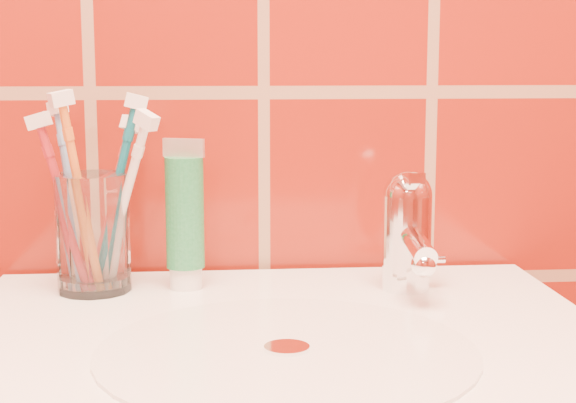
{
  "coord_description": "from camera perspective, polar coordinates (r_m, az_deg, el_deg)",
  "views": [
    {
      "loc": [
        -0.06,
        0.25,
        1.08
      ],
      "look_at": [
        0.02,
        1.08,
        0.94
      ],
      "focal_mm": 55.0,
      "sensor_mm": 36.0,
      "label": 1
    }
  ],
  "objects": [
    {
      "name": "toothbrush_0",
      "position": [
        0.89,
        -13.81,
        0.28
      ],
      "size": [
        0.1,
        0.11,
        0.2
      ],
      "primitive_type": null,
      "rotation": [
        0.23,
        0.0,
        -2.46
      ],
      "color": "#6C90C0",
      "rests_on": "glass_tumbler"
    },
    {
      "name": "toothbrush_1",
      "position": [
        0.91,
        -11.41,
        -0.09
      ],
      "size": [
        0.14,
        0.14,
        0.19
      ],
      "primitive_type": null,
      "rotation": [
        0.38,
        0.0,
        2.38
      ],
      "color": "#B22C26",
      "rests_on": "glass_tumbler"
    },
    {
      "name": "faucet",
      "position": [
        0.87,
        7.76,
        -1.66
      ],
      "size": [
        0.05,
        0.11,
        0.12
      ],
      "color": "white",
      "rests_on": "pedestal_sink"
    },
    {
      "name": "toothbrush_4",
      "position": [
        0.86,
        -13.27,
        0.38
      ],
      "size": [
        0.09,
        0.08,
        0.21
      ],
      "primitive_type": null,
      "rotation": [
        0.17,
        0.0,
        -1.01
      ],
      "color": "orange",
      "rests_on": "glass_tumbler"
    },
    {
      "name": "toothbrush_2",
      "position": [
        0.88,
        -14.21,
        -0.22
      ],
      "size": [
        0.1,
        0.09,
        0.19
      ],
      "primitive_type": null,
      "rotation": [
        0.28,
        0.0,
        -1.8
      ],
      "color": "#A6232B",
      "rests_on": "glass_tumbler"
    },
    {
      "name": "toothbrush_3",
      "position": [
        0.89,
        -11.1,
        0.53
      ],
      "size": [
        0.08,
        0.08,
        0.2
      ],
      "primitive_type": null,
      "rotation": [
        0.25,
        0.0,
        1.67
      ],
      "color": "#0D5D70",
      "rests_on": "glass_tumbler"
    },
    {
      "name": "toothbrush_5",
      "position": [
        0.86,
        -10.59,
        -0.2
      ],
      "size": [
        0.15,
        0.14,
        0.2
      ],
      "primitive_type": null,
      "rotation": [
        0.39,
        0.0,
        0.87
      ],
      "color": "silver",
      "rests_on": "glass_tumbler"
    },
    {
      "name": "glass_tumbler",
      "position": [
        0.89,
        -12.51,
        -2.01
      ],
      "size": [
        0.08,
        0.08,
        0.12
      ],
      "primitive_type": "cylinder",
      "rotation": [
        0.0,
        0.0,
        -0.08
      ],
      "color": "white",
      "rests_on": "pedestal_sink"
    },
    {
      "name": "toothpaste_tube",
      "position": [
        0.88,
        -6.68,
        -1.14
      ],
      "size": [
        0.04,
        0.04,
        0.15
      ],
      "rotation": [
        0.0,
        0.0,
        -0.36
      ],
      "color": "white",
      "rests_on": "pedestal_sink"
    }
  ]
}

